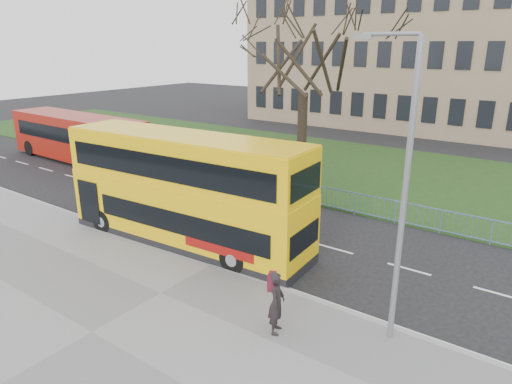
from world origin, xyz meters
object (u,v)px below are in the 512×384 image
yellow_bus (185,188)px  red_bus (77,137)px  pedestrian (277,303)px  street_lamp (402,185)px

yellow_bus → red_bus: bearing=156.9°
red_bus → pedestrian: (22.46, -8.92, -0.66)m
yellow_bus → pedestrian: 7.32m
yellow_bus → street_lamp: size_ratio=1.35×
red_bus → street_lamp: street_lamp is taller
yellow_bus → red_bus: (-16.00, 5.76, -0.70)m
yellow_bus → red_bus: 17.02m
pedestrian → street_lamp: (2.59, 1.68, 3.48)m
red_bus → street_lamp: size_ratio=1.52×
pedestrian → street_lamp: size_ratio=0.23×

